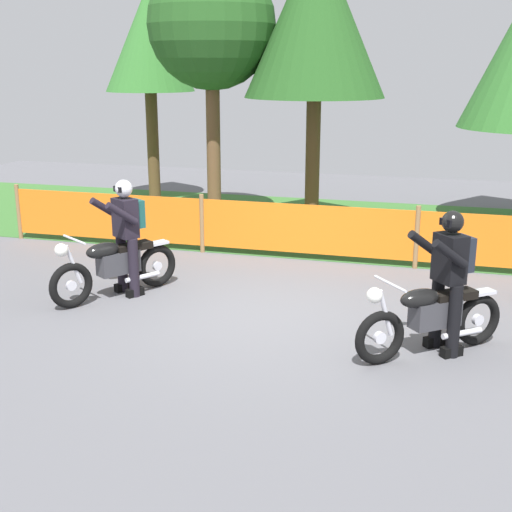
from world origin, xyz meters
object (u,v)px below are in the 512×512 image
(motorcycle_trailing, at_px, (430,317))
(motorcycle_lead, at_px, (115,265))
(rider_lead, at_px, (126,231))
(rider_trailing, at_px, (449,274))

(motorcycle_trailing, bearing_deg, motorcycle_lead, -50.00)
(rider_lead, relative_size, rider_trailing, 1.00)
(motorcycle_lead, xyz_separation_m, rider_trailing, (4.60, -0.73, 0.48))
(motorcycle_trailing, height_order, rider_lead, rider_lead)
(motorcycle_trailing, relative_size, rider_trailing, 0.97)
(motorcycle_lead, height_order, rider_trailing, rider_trailing)
(motorcycle_lead, relative_size, rider_trailing, 1.06)
(motorcycle_lead, xyz_separation_m, rider_lead, (0.12, 0.19, 0.48))
(motorcycle_lead, distance_m, motorcycle_trailing, 4.52)
(rider_trailing, bearing_deg, rider_lead, -50.49)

